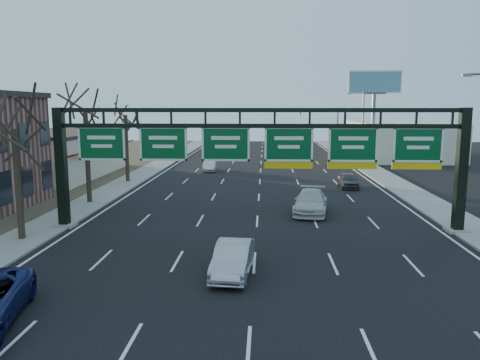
{
  "coord_description": "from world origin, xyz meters",
  "views": [
    {
      "loc": [
        0.44,
        -19.13,
        7.25
      ],
      "look_at": [
        -0.92,
        6.57,
        3.2
      ],
      "focal_mm": 35.0,
      "sensor_mm": 36.0,
      "label": 1
    }
  ],
  "objects": [
    {
      "name": "ground",
      "position": [
        0.0,
        0.0,
        0.0
      ],
      "size": [
        160.0,
        160.0,
        0.0
      ],
      "primitive_type": "plane",
      "color": "black",
      "rests_on": "ground"
    },
    {
      "name": "sidewalk_left",
      "position": [
        -12.8,
        20.0,
        0.06
      ],
      "size": [
        3.0,
        120.0,
        0.12
      ],
      "primitive_type": "cube",
      "color": "gray",
      "rests_on": "ground"
    },
    {
      "name": "sidewalk_right",
      "position": [
        12.8,
        20.0,
        0.06
      ],
      "size": [
        3.0,
        120.0,
        0.12
      ],
      "primitive_type": "cube",
      "color": "gray",
      "rests_on": "ground"
    },
    {
      "name": "lane_markings",
      "position": [
        0.0,
        20.0,
        0.01
      ],
      "size": [
        21.6,
        120.0,
        0.01
      ],
      "primitive_type": "cube",
      "color": "white",
      "rests_on": "ground"
    },
    {
      "name": "sign_gantry",
      "position": [
        0.16,
        8.0,
        4.63
      ],
      "size": [
        24.6,
        1.2,
        7.2
      ],
      "color": "black",
      "rests_on": "ground"
    },
    {
      "name": "cream_strip",
      "position": [
        -21.48,
        29.0,
        2.36
      ],
      "size": [
        10.9,
        18.4,
        4.7
      ],
      "color": "beige",
      "rests_on": "ground"
    },
    {
      "name": "building_right_distant",
      "position": [
        20.0,
        50.0,
        2.5
      ],
      "size": [
        12.0,
        20.0,
        5.0
      ],
      "primitive_type": "cube",
      "color": "beige",
      "rests_on": "ground"
    },
    {
      "name": "tree_gantry",
      "position": [
        -12.8,
        5.0,
        7.11
      ],
      "size": [
        3.6,
        3.6,
        8.48
      ],
      "color": "black",
      "rests_on": "sidewalk_left"
    },
    {
      "name": "tree_mid",
      "position": [
        -12.8,
        15.0,
        7.85
      ],
      "size": [
        3.6,
        3.6,
        9.24
      ],
      "color": "black",
      "rests_on": "sidewalk_left"
    },
    {
      "name": "tree_far",
      "position": [
        -12.8,
        25.0,
        7.48
      ],
      "size": [
        3.6,
        3.6,
        8.86
      ],
      "color": "black",
      "rests_on": "sidewalk_left"
    },
    {
      "name": "streetlight_far",
      "position": [
        12.47,
        40.0,
        5.08
      ],
      "size": [
        2.15,
        0.22,
        9.0
      ],
      "color": "slate",
      "rests_on": "sidewalk_right"
    },
    {
      "name": "billboard_right",
      "position": [
        15.0,
        44.98,
        9.06
      ],
      "size": [
        7.0,
        0.5,
        12.0
      ],
      "color": "slate",
      "rests_on": "ground"
    },
    {
      "name": "traffic_signal_mast",
      "position": [
        5.69,
        55.0,
        5.5
      ],
      "size": [
        10.16,
        0.54,
        7.0
      ],
      "color": "black",
      "rests_on": "ground"
    },
    {
      "name": "car_silver_sedan",
      "position": [
        -0.9,
        0.38,
        0.7
      ],
      "size": [
        1.79,
        4.37,
        1.41
      ],
      "primitive_type": "imported",
      "rotation": [
        0.0,
        0.0,
        -0.07
      ],
      "color": "#AAA9AE",
      "rests_on": "ground"
    },
    {
      "name": "car_white_wagon",
      "position": [
        3.63,
        12.58,
        0.77
      ],
      "size": [
        2.93,
        5.58,
        1.54
      ],
      "primitive_type": "imported",
      "rotation": [
        0.0,
        0.0,
        -0.15
      ],
      "color": "silver",
      "rests_on": "ground"
    },
    {
      "name": "car_grey_far",
      "position": [
        7.99,
        23.04,
        0.67
      ],
      "size": [
        1.63,
        3.93,
        1.33
      ],
      "primitive_type": "imported",
      "rotation": [
        0.0,
        0.0,
        -0.02
      ],
      "color": "#3F4244",
      "rests_on": "ground"
    },
    {
      "name": "car_silver_distant",
      "position": [
        -5.77,
        33.18,
        0.67
      ],
      "size": [
        1.67,
        4.13,
        1.33
      ],
      "primitive_type": "imported",
      "rotation": [
        0.0,
        0.0,
        0.06
      ],
      "color": "silver",
      "rests_on": "ground"
    }
  ]
}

